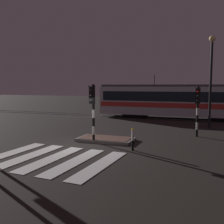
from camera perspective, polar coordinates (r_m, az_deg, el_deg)
ground_plane at (r=13.83m, az=-7.34°, el=-7.46°), size 120.00×120.00×0.00m
rail_near at (r=25.75m, az=6.09°, el=-1.27°), size 80.00×0.12×0.03m
rail_far at (r=27.14m, az=6.84°, el=-0.92°), size 80.00×0.12×0.03m
crosswalk_zebra at (r=11.80m, az=-12.92°, el=-9.82°), size 5.54×4.53×0.02m
traffic_island at (r=15.13m, az=-1.34°, el=-5.92°), size 3.17×1.65×0.18m
traffic_light_median_centre at (r=14.29m, az=-4.21°, el=1.64°), size 0.36×0.42×3.22m
traffic_light_corner_far_right at (r=16.84m, az=18.08°, el=1.74°), size 0.36×0.42×3.11m
street_lamp_trackside_right at (r=20.66m, az=20.68°, el=8.44°), size 0.44×1.21×6.63m
tram at (r=25.68m, az=14.02°, el=2.45°), size 15.15×2.58×4.15m
bollard_island_edge at (r=12.84m, az=4.51°, el=-5.90°), size 0.12×0.12×1.11m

